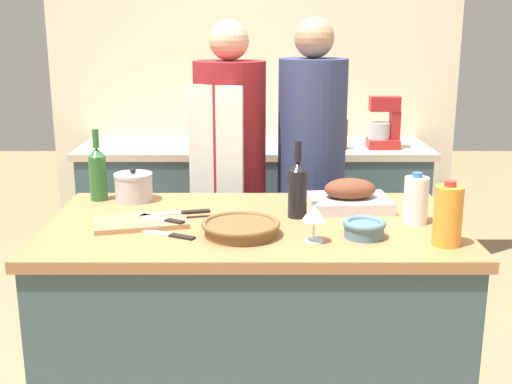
# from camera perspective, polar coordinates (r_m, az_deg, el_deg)

# --- Properties ---
(kitchen_island) EXTENTS (1.50, 0.83, 0.90)m
(kitchen_island) POSITION_cam_1_polar(r_m,az_deg,el_deg) (2.51, -0.01, -12.49)
(kitchen_island) COLOR #3D565B
(kitchen_island) RESTS_ON ground_plane
(back_counter) EXTENTS (2.06, 0.60, 0.90)m
(back_counter) POSITION_cam_1_polar(r_m,az_deg,el_deg) (3.93, 0.10, -2.27)
(back_counter) COLOR #3D565B
(back_counter) RESTS_ON ground_plane
(back_wall) EXTENTS (2.56, 0.10, 2.55)m
(back_wall) POSITION_cam_1_polar(r_m,az_deg,el_deg) (4.13, 0.12, 10.15)
(back_wall) COLOR beige
(back_wall) RESTS_ON ground_plane
(roasting_pan) EXTENTS (0.33, 0.25, 0.12)m
(roasting_pan) POSITION_cam_1_polar(r_m,az_deg,el_deg) (2.53, 8.60, -0.47)
(roasting_pan) COLOR #BCBCC1
(roasting_pan) RESTS_ON kitchen_island
(wicker_basket) EXTENTS (0.27, 0.27, 0.05)m
(wicker_basket) POSITION_cam_1_polar(r_m,az_deg,el_deg) (2.19, -1.08, -3.17)
(wicker_basket) COLOR brown
(wicker_basket) RESTS_ON kitchen_island
(cutting_board) EXTENTS (0.36, 0.25, 0.02)m
(cutting_board) POSITION_cam_1_polar(r_m,az_deg,el_deg) (2.34, -9.93, -2.67)
(cutting_board) COLOR #AD7F51
(cutting_board) RESTS_ON kitchen_island
(stock_pot) EXTENTS (0.16, 0.16, 0.14)m
(stock_pot) POSITION_cam_1_polar(r_m,az_deg,el_deg) (2.66, -10.54, 0.46)
(stock_pot) COLOR #B7B7BC
(stock_pot) RESTS_ON kitchen_island
(mixing_bowl) EXTENTS (0.15, 0.15, 0.06)m
(mixing_bowl) POSITION_cam_1_polar(r_m,az_deg,el_deg) (2.20, 9.86, -3.18)
(mixing_bowl) COLOR slate
(mixing_bowl) RESTS_ON kitchen_island
(juice_jug) EXTENTS (0.09, 0.09, 0.22)m
(juice_jug) POSITION_cam_1_polar(r_m,az_deg,el_deg) (2.16, 16.96, -2.03)
(juice_jug) COLOR orange
(juice_jug) RESTS_ON kitchen_island
(milk_jug) EXTENTS (0.09, 0.09, 0.19)m
(milk_jug) POSITION_cam_1_polar(r_m,az_deg,el_deg) (2.38, 14.30, -0.71)
(milk_jug) COLOR white
(milk_jug) RESTS_ON kitchen_island
(wine_bottle_green) EXTENTS (0.07, 0.07, 0.29)m
(wine_bottle_green) POSITION_cam_1_polar(r_m,az_deg,el_deg) (2.38, 3.99, 0.40)
(wine_bottle_green) COLOR black
(wine_bottle_green) RESTS_ON kitchen_island
(wine_bottle_dark) EXTENTS (0.07, 0.07, 0.29)m
(wine_bottle_dark) POSITION_cam_1_polar(r_m,az_deg,el_deg) (2.69, -13.61, 1.73)
(wine_bottle_dark) COLOR #28662D
(wine_bottle_dark) RESTS_ON kitchen_island
(wine_glass_left) EXTENTS (0.08, 0.08, 0.13)m
(wine_glass_left) POSITION_cam_1_polar(r_m,az_deg,el_deg) (2.11, 5.45, -1.97)
(wine_glass_left) COLOR silver
(wine_glass_left) RESTS_ON kitchen_island
(knife_chef) EXTENTS (0.29, 0.10, 0.01)m
(knife_chef) POSITION_cam_1_polar(r_m,az_deg,el_deg) (2.40, -6.99, -1.86)
(knife_chef) COLOR #B7B7BC
(knife_chef) RESTS_ON cutting_board
(knife_paring) EXTENTS (0.23, 0.14, 0.01)m
(knife_paring) POSITION_cam_1_polar(r_m,az_deg,el_deg) (2.22, -7.75, -3.72)
(knife_paring) COLOR #B7B7BC
(knife_paring) RESTS_ON kitchen_island
(knife_bread) EXTENTS (0.18, 0.12, 0.01)m
(knife_bread) POSITION_cam_1_polar(r_m,az_deg,el_deg) (2.33, -7.97, -2.40)
(knife_bread) COLOR #B7B7BC
(knife_bread) RESTS_ON cutting_board
(stand_mixer) EXTENTS (0.18, 0.14, 0.30)m
(stand_mixer) POSITION_cam_1_polar(r_m,az_deg,el_deg) (3.78, 11.59, 5.69)
(stand_mixer) COLOR #B22323
(stand_mixer) RESTS_ON back_counter
(condiment_bottle_tall) EXTENTS (0.06, 0.06, 0.19)m
(condiment_bottle_tall) POSITION_cam_1_polar(r_m,az_deg,el_deg) (3.72, 7.94, 5.12)
(condiment_bottle_tall) COLOR maroon
(condiment_bottle_tall) RESTS_ON back_counter
(condiment_bottle_short) EXTENTS (0.05, 0.05, 0.14)m
(condiment_bottle_short) POSITION_cam_1_polar(r_m,az_deg,el_deg) (3.69, -2.06, 4.77)
(condiment_bottle_short) COLOR #332D28
(condiment_bottle_short) RESTS_ON back_counter
(person_cook_aproned) EXTENTS (0.36, 0.38, 1.62)m
(person_cook_aproned) POSITION_cam_1_polar(r_m,az_deg,el_deg) (3.14, -2.06, 1.72)
(person_cook_aproned) COLOR beige
(person_cook_aproned) RESTS_ON ground_plane
(person_cook_guest) EXTENTS (0.33, 0.33, 1.63)m
(person_cook_guest) POSITION_cam_1_polar(r_m,az_deg,el_deg) (3.17, 5.21, 1.97)
(person_cook_guest) COLOR beige
(person_cook_guest) RESTS_ON ground_plane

